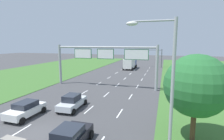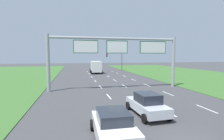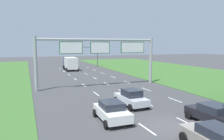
% 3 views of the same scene
% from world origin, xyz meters
% --- Properties ---
extents(ground_plane, '(200.00, 200.00, 0.00)m').
position_xyz_m(ground_plane, '(0.00, 0.00, 0.00)').
color(ground_plane, '#424244').
extents(lane_dashes_inner_left, '(0.14, 62.40, 0.01)m').
position_xyz_m(lane_dashes_inner_left, '(-1.75, 12.00, 0.00)').
color(lane_dashes_inner_left, white).
rests_on(lane_dashes_inner_left, ground_plane).
extents(lane_dashes_inner_right, '(0.14, 62.40, 0.01)m').
position_xyz_m(lane_dashes_inner_right, '(1.75, 12.00, 0.00)').
color(lane_dashes_inner_right, white).
rests_on(lane_dashes_inner_right, ground_plane).
extents(lane_dashes_slip, '(0.14, 62.40, 0.01)m').
position_xyz_m(lane_dashes_slip, '(5.25, 12.00, 0.00)').
color(lane_dashes_slip, white).
rests_on(lane_dashes_slip, ground_plane).
extents(car_near_red, '(2.22, 3.98, 1.53)m').
position_xyz_m(car_near_red, '(-3.44, 2.45, 0.78)').
color(car_near_red, white).
rests_on(car_near_red, ground_plane).
extents(car_lead_silver, '(2.19, 4.23, 1.63)m').
position_xyz_m(car_lead_silver, '(-0.14, 5.70, 0.80)').
color(car_lead_silver, silver).
rests_on(car_lead_silver, ground_plane).
extents(car_mid_lane, '(2.17, 4.33, 1.49)m').
position_xyz_m(car_mid_lane, '(0.08, -4.32, 0.76)').
color(car_mid_lane, gray).
rests_on(car_mid_lane, ground_plane).
extents(car_far_ahead, '(2.22, 4.17, 1.50)m').
position_xyz_m(car_far_ahead, '(3.41, -0.94, 0.77)').
color(car_far_ahead, black).
rests_on(car_far_ahead, ground_plane).
extents(box_truck, '(2.85, 7.64, 2.99)m').
position_xyz_m(box_truck, '(0.07, 38.03, 1.64)').
color(box_truck, navy).
rests_on(box_truck, ground_plane).
extents(sign_gantry, '(17.24, 0.44, 7.00)m').
position_xyz_m(sign_gantry, '(0.28, 16.17, 4.96)').
color(sign_gantry, '#9EA0A5').
rests_on(sign_gantry, ground_plane).
extents(traffic_light_mast, '(4.76, 0.49, 5.60)m').
position_xyz_m(traffic_light_mast, '(6.62, 43.64, 3.87)').
color(traffic_light_mast, '#47494F').
rests_on(traffic_light_mast, ground_plane).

